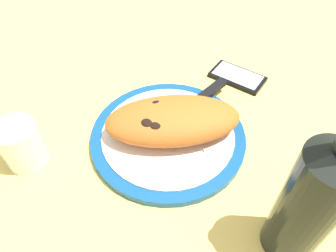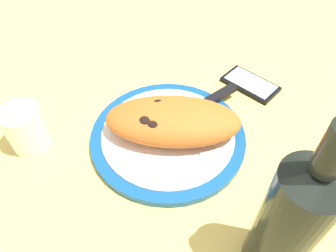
{
  "view_description": "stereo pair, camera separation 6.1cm",
  "coord_description": "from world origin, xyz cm",
  "px_view_note": "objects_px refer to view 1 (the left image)",
  "views": [
    {
      "loc": [
        -13.86,
        -38.38,
        48.7
      ],
      "look_at": [
        0.0,
        0.0,
        3.84
      ],
      "focal_mm": 33.8,
      "sensor_mm": 36.0,
      "label": 1
    },
    {
      "loc": [
        -8.03,
        -40.01,
        48.7
      ],
      "look_at": [
        0.0,
        0.0,
        3.84
      ],
      "focal_mm": 33.8,
      "sensor_mm": 36.0,
      "label": 2
    }
  ],
  "objects_px": {
    "plate": "(168,136)",
    "wine_bottle": "(311,203)",
    "smartphone": "(237,77)",
    "fork": "(192,160)",
    "knife": "(200,100)",
    "calzone": "(173,120)",
    "water_glass": "(22,147)"
  },
  "relations": [
    {
      "from": "calzone",
      "to": "wine_bottle",
      "type": "height_order",
      "value": "wine_bottle"
    },
    {
      "from": "plate",
      "to": "smartphone",
      "type": "xyz_separation_m",
      "value": [
        0.22,
        0.12,
        -0.0
      ]
    },
    {
      "from": "smartphone",
      "to": "water_glass",
      "type": "bearing_deg",
      "value": -170.66
    },
    {
      "from": "plate",
      "to": "water_glass",
      "type": "bearing_deg",
      "value": 171.07
    },
    {
      "from": "plate",
      "to": "water_glass",
      "type": "relative_size",
      "value": 3.42
    },
    {
      "from": "smartphone",
      "to": "water_glass",
      "type": "xyz_separation_m",
      "value": [
        -0.49,
        -0.08,
        0.03
      ]
    },
    {
      "from": "plate",
      "to": "smartphone",
      "type": "relative_size",
      "value": 2.15
    },
    {
      "from": "fork",
      "to": "smartphone",
      "type": "height_order",
      "value": "fork"
    },
    {
      "from": "knife",
      "to": "plate",
      "type": "bearing_deg",
      "value": -147.29
    },
    {
      "from": "fork",
      "to": "wine_bottle",
      "type": "relative_size",
      "value": 0.6
    },
    {
      "from": "smartphone",
      "to": "wine_bottle",
      "type": "relative_size",
      "value": 0.49
    },
    {
      "from": "plate",
      "to": "wine_bottle",
      "type": "xyz_separation_m",
      "value": [
        0.1,
        -0.26,
        0.11
      ]
    },
    {
      "from": "knife",
      "to": "smartphone",
      "type": "height_order",
      "value": "knife"
    },
    {
      "from": "wine_bottle",
      "to": "plate",
      "type": "bearing_deg",
      "value": 111.44
    },
    {
      "from": "knife",
      "to": "smartphone",
      "type": "relative_size",
      "value": 1.58
    },
    {
      "from": "plate",
      "to": "calzone",
      "type": "bearing_deg",
      "value": -2.73
    },
    {
      "from": "wine_bottle",
      "to": "knife",
      "type": "bearing_deg",
      "value": 91.13
    },
    {
      "from": "knife",
      "to": "smartphone",
      "type": "bearing_deg",
      "value": 25.7
    },
    {
      "from": "fork",
      "to": "knife",
      "type": "distance_m",
      "value": 0.16
    },
    {
      "from": "smartphone",
      "to": "water_glass",
      "type": "height_order",
      "value": "water_glass"
    },
    {
      "from": "calzone",
      "to": "wine_bottle",
      "type": "relative_size",
      "value": 0.95
    },
    {
      "from": "smartphone",
      "to": "wine_bottle",
      "type": "xyz_separation_m",
      "value": [
        -0.12,
        -0.38,
        0.12
      ]
    },
    {
      "from": "smartphone",
      "to": "plate",
      "type": "bearing_deg",
      "value": -151.17
    },
    {
      "from": "plate",
      "to": "knife",
      "type": "height_order",
      "value": "knife"
    },
    {
      "from": "fork",
      "to": "plate",
      "type": "bearing_deg",
      "value": 102.75
    },
    {
      "from": "calzone",
      "to": "smartphone",
      "type": "xyz_separation_m",
      "value": [
        0.21,
        0.12,
        -0.05
      ]
    },
    {
      "from": "plate",
      "to": "wine_bottle",
      "type": "relative_size",
      "value": 1.04
    },
    {
      "from": "calzone",
      "to": "water_glass",
      "type": "distance_m",
      "value": 0.28
    },
    {
      "from": "water_glass",
      "to": "smartphone",
      "type": "bearing_deg",
      "value": 9.34
    },
    {
      "from": "water_glass",
      "to": "knife",
      "type": "bearing_deg",
      "value": 3.08
    },
    {
      "from": "fork",
      "to": "smartphone",
      "type": "distance_m",
      "value": 0.29
    },
    {
      "from": "plate",
      "to": "smartphone",
      "type": "bearing_deg",
      "value": 28.83
    }
  ]
}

